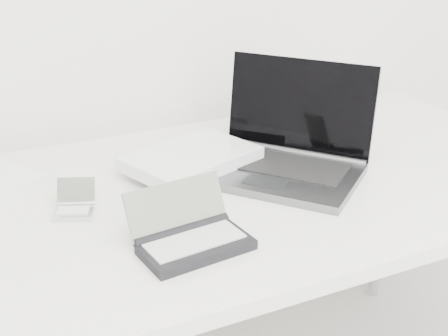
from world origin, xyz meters
name	(u,v)px	position (x,y,z in m)	size (l,w,h in m)	color
desk	(228,204)	(0.00, 1.55, 0.68)	(1.60, 0.80, 0.73)	white
laptop_large	(247,156)	(0.07, 1.60, 0.77)	(0.55, 0.46, 0.24)	#5C5E61
pda_silver	(75,207)	(-0.33, 1.57, 0.74)	(0.10, 0.11, 0.06)	silver
palmtop_charcoal	(190,236)	(-0.18, 1.34, 0.75)	(0.21, 0.17, 0.10)	black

